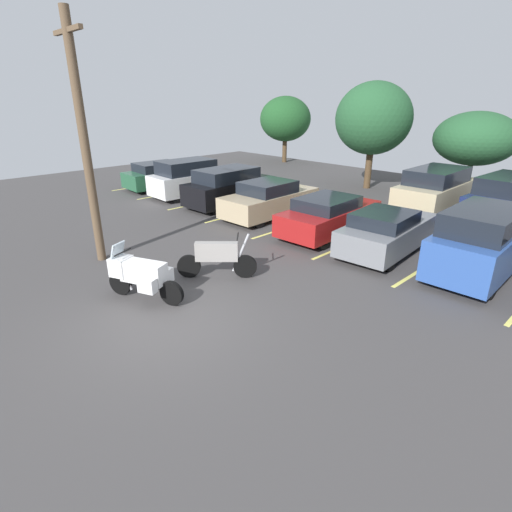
# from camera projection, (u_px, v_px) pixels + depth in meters

# --- Properties ---
(ground) EXTENTS (44.00, 44.00, 0.10)m
(ground) POSITION_uv_depth(u_px,v_px,m) (170.00, 325.00, 9.36)
(ground) COLOR #423F3F
(motorcycle_touring) EXTENTS (2.08, 1.27, 1.46)m
(motorcycle_touring) POSITION_uv_depth(u_px,v_px,m) (141.00, 274.00, 10.21)
(motorcycle_touring) COLOR black
(motorcycle_touring) RESTS_ON ground
(motorcycle_second) EXTENTS (1.69, 1.72, 1.33)m
(motorcycle_second) POSITION_uv_depth(u_px,v_px,m) (217.00, 258.00, 11.48)
(motorcycle_second) COLOR black
(motorcycle_second) RESTS_ON ground
(parking_stripes) EXTENTS (25.42, 4.83, 0.01)m
(parking_stripes) POSITION_uv_depth(u_px,v_px,m) (323.00, 233.00, 15.45)
(parking_stripes) COLOR #EAE066
(parking_stripes) RESTS_ON ground
(car_green) EXTENTS (2.06, 4.50, 1.47)m
(car_green) POSITION_uv_depth(u_px,v_px,m) (163.00, 175.00, 22.75)
(car_green) COLOR #235638
(car_green) RESTS_ON ground
(car_white) EXTENTS (1.88, 4.44, 1.87)m
(car_white) POSITION_uv_depth(u_px,v_px,m) (191.00, 178.00, 20.88)
(car_white) COLOR white
(car_white) RESTS_ON ground
(car_black) EXTENTS (1.98, 4.60, 1.77)m
(car_black) POSITION_uv_depth(u_px,v_px,m) (229.00, 187.00, 19.10)
(car_black) COLOR black
(car_black) RESTS_ON ground
(car_tan) EXTENTS (2.01, 4.58, 1.55)m
(car_tan) POSITION_uv_depth(u_px,v_px,m) (269.00, 200.00, 17.34)
(car_tan) COLOR tan
(car_tan) RESTS_ON ground
(car_red) EXTENTS (2.05, 4.56, 1.46)m
(car_red) POSITION_uv_depth(u_px,v_px,m) (329.00, 215.00, 15.07)
(car_red) COLOR maroon
(car_red) RESTS_ON ground
(car_grey) EXTENTS (2.09, 4.33, 1.46)m
(car_grey) POSITION_uv_depth(u_px,v_px,m) (387.00, 232.00, 13.31)
(car_grey) COLOR slate
(car_grey) RESTS_ON ground
(car_blue) EXTENTS (1.89, 4.47, 2.00)m
(car_blue) POSITION_uv_depth(u_px,v_px,m) (482.00, 242.00, 11.58)
(car_blue) COLOR #2D519E
(car_blue) RESTS_ON ground
(car_far_champagne) EXTENTS (2.01, 4.86, 1.97)m
(car_far_champagne) POSITION_uv_depth(u_px,v_px,m) (436.00, 191.00, 17.92)
(car_far_champagne) COLOR #C1B289
(car_far_champagne) RESTS_ON ground
(car_far_navy) EXTENTS (2.18, 4.73, 1.98)m
(car_far_navy) POSITION_uv_depth(u_px,v_px,m) (508.00, 201.00, 16.19)
(car_far_navy) COLOR navy
(car_far_navy) RESTS_ON ground
(utility_pole) EXTENTS (1.80, 0.26, 7.10)m
(utility_pole) POSITION_uv_depth(u_px,v_px,m) (84.00, 140.00, 11.63)
(utility_pole) COLOR brown
(utility_pole) RESTS_ON ground
(tree_center_right) EXTENTS (4.15, 4.15, 4.19)m
(tree_center_right) POSITION_uv_depth(u_px,v_px,m) (476.00, 139.00, 20.80)
(tree_center_right) COLOR #4C3823
(tree_center_right) RESTS_ON ground
(tree_rear) EXTENTS (3.87, 3.87, 4.90)m
(tree_rear) POSITION_uv_depth(u_px,v_px,m) (285.00, 119.00, 30.80)
(tree_rear) COLOR #4C3823
(tree_rear) RESTS_ON ground
(tree_far_right) EXTENTS (4.06, 4.06, 5.65)m
(tree_far_right) POSITION_uv_depth(u_px,v_px,m) (373.00, 119.00, 21.65)
(tree_far_right) COLOR #4C3823
(tree_far_right) RESTS_ON ground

